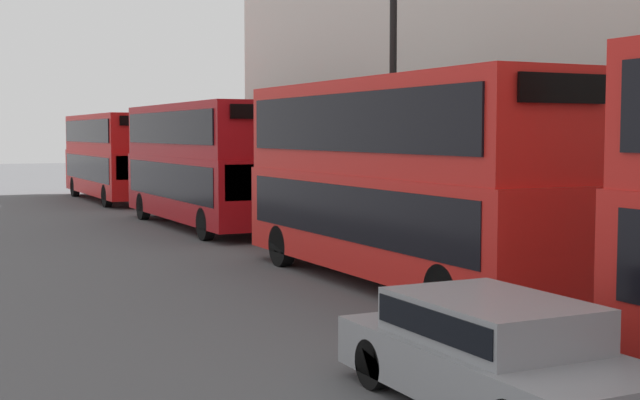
# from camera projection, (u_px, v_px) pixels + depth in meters

# --- Properties ---
(bus_second_in_queue) EXTENTS (2.59, 10.25, 4.34)m
(bus_second_in_queue) POSITION_uv_depth(u_px,v_px,m) (397.00, 173.00, 18.80)
(bus_second_in_queue) COLOR red
(bus_second_in_queue) RESTS_ON ground
(bus_third_in_queue) EXTENTS (2.59, 10.39, 4.20)m
(bus_third_in_queue) POSITION_uv_depth(u_px,v_px,m) (203.00, 160.00, 30.33)
(bus_third_in_queue) COLOR #A80F14
(bus_third_in_queue) RESTS_ON ground
(bus_trailing) EXTENTS (2.59, 10.48, 4.09)m
(bus_trailing) POSITION_uv_depth(u_px,v_px,m) (113.00, 153.00, 42.26)
(bus_trailing) COLOR red
(bus_trailing) RESTS_ON ground
(car_hatchback) EXTENTS (1.89, 4.39, 1.32)m
(car_hatchback) POSITION_uv_depth(u_px,v_px,m) (494.00, 351.00, 10.38)
(car_hatchback) COLOR gray
(car_hatchback) RESTS_ON ground
(street_lamp) EXTENTS (0.44, 0.44, 7.26)m
(street_lamp) POSITION_uv_depth(u_px,v_px,m) (393.00, 85.00, 21.97)
(street_lamp) COLOR black
(street_lamp) RESTS_ON ground
(pedestrian) EXTENTS (0.36, 0.36, 1.62)m
(pedestrian) POSITION_uv_depth(u_px,v_px,m) (296.00, 205.00, 30.66)
(pedestrian) COLOR #334C6B
(pedestrian) RESTS_ON ground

